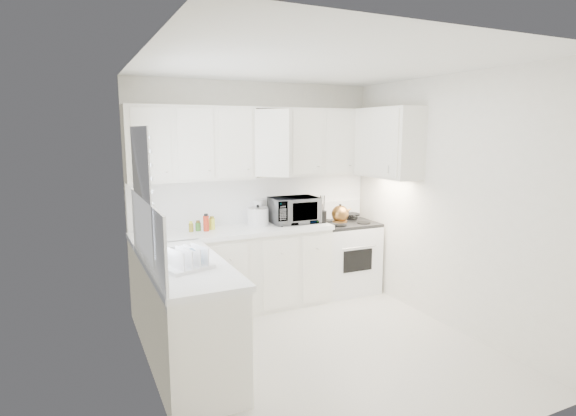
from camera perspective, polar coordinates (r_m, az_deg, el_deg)
floor at (r=4.57m, az=3.94°, el=-17.03°), size 3.20×3.20×0.00m
ceiling at (r=4.12m, az=4.38°, el=17.30°), size 3.20×3.20×0.00m
wall_back at (r=5.58m, az=-3.97°, el=1.89°), size 3.00×0.00×3.00m
wall_front at (r=2.90m, az=19.97°, el=-5.86°), size 3.00×0.00×3.00m
wall_left at (r=3.66m, az=-16.74°, el=-2.55°), size 0.00×3.20×3.20m
wall_right at (r=5.05m, az=19.12°, el=0.58°), size 0.00×3.20×3.20m
window_blinds at (r=3.97m, az=-17.41°, el=1.99°), size 0.06×0.96×1.06m
lower_cabinets_back at (r=5.36m, az=-6.59°, el=-7.79°), size 2.22×0.60×0.90m
lower_cabinets_left at (r=4.16m, az=-12.41°, el=-13.21°), size 0.60×1.60×0.90m
countertop_back at (r=5.23m, az=-6.66°, el=-2.85°), size 2.24×0.64×0.05m
countertop_left at (r=4.00m, az=-12.51°, el=-6.90°), size 0.64×1.62×0.05m
backsplash_back at (r=5.58m, az=-3.92°, el=1.12°), size 2.98×0.02×0.55m
backsplash_left at (r=3.88m, az=-17.00°, el=-3.05°), size 0.02×1.60×0.55m
upper_cabinets_back at (r=5.41m, az=-3.35°, el=3.79°), size 3.00×0.33×0.80m
upper_cabinets_right at (r=5.54m, az=12.06°, el=3.73°), size 0.33×0.90×0.80m
sink at (r=4.30m, az=-13.64°, el=-3.80°), size 0.42×0.38×0.30m
stove at (r=5.95m, az=7.02°, el=-4.81°), size 0.76×0.63×1.15m
tea_kettle at (r=5.62m, az=6.44°, el=-0.58°), size 0.31×0.28×0.24m
frying_pan at (r=6.09m, az=7.72°, el=-0.72°), size 0.34×0.46×0.04m
microwave at (r=5.50m, az=0.75°, el=0.09°), size 0.56×0.32×0.38m
rice_cooker at (r=5.38m, az=-3.72°, el=-0.88°), size 0.30×0.30×0.24m
paper_towel at (r=5.54m, az=-3.66°, el=-0.41°), size 0.12×0.12×0.27m
utensil_crock at (r=5.52m, az=4.25°, el=-0.08°), size 0.14×0.14×0.34m
dish_rack at (r=3.78m, az=-12.34°, el=-5.89°), size 0.43×0.37×0.20m
spice_left_0 at (r=5.21m, az=-11.94°, el=-2.03°), size 0.06×0.06×0.13m
spice_left_1 at (r=5.14m, az=-10.89°, el=-2.14°), size 0.06×0.06×0.13m
spice_left_2 at (r=5.24m, az=-10.34°, el=-1.90°), size 0.06×0.06×0.13m
spice_left_3 at (r=5.18m, az=-9.28°, el=-2.01°), size 0.06×0.06×0.13m
sauce_right_0 at (r=5.73m, az=1.98°, el=-0.47°), size 0.06×0.06×0.19m
sauce_right_1 at (r=5.71m, az=2.75°, el=-0.52°), size 0.06×0.06×0.19m
sauce_right_2 at (r=5.78m, az=2.95°, el=-0.38°), size 0.06×0.06×0.19m
sauce_right_3 at (r=5.76m, az=3.71°, el=-0.44°), size 0.06×0.06×0.19m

